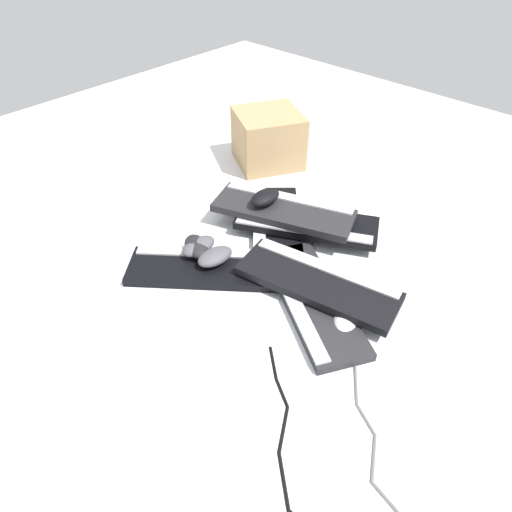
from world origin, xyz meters
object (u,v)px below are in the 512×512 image
at_px(mouse_3, 347,318).
at_px(keyboard_0, 312,300).
at_px(keyboard_4, 318,282).
at_px(mouse_2, 265,197).
at_px(keyboard_1, 276,227).
at_px(mouse_4, 199,246).
at_px(cardboard_box, 268,138).
at_px(keyboard_3, 306,223).
at_px(mouse_1, 215,257).
at_px(keyboard_5, 284,210).
at_px(mouse_0, 196,246).
at_px(keyboard_2, 205,268).

bearing_deg(mouse_3, keyboard_0, -108.67).
bearing_deg(keyboard_4, mouse_2, 156.85).
height_order(keyboard_1, mouse_4, mouse_4).
distance_m(mouse_4, cardboard_box, 0.63).
bearing_deg(mouse_3, keyboard_3, -147.48).
xyz_separation_m(keyboard_1, mouse_1, (-0.01, -0.26, 0.04)).
height_order(keyboard_0, keyboard_3, keyboard_3).
bearing_deg(mouse_2, mouse_4, 174.10).
bearing_deg(mouse_1, keyboard_3, 172.06).
distance_m(keyboard_3, keyboard_5, 0.08).
bearing_deg(keyboard_0, keyboard_3, 131.65).
bearing_deg(keyboard_0, mouse_3, 3.35).
height_order(keyboard_1, mouse_1, mouse_1).
height_order(mouse_1, mouse_4, same).
bearing_deg(cardboard_box, keyboard_1, -44.88).
height_order(mouse_0, mouse_2, mouse_2).
bearing_deg(keyboard_2, cardboard_box, 116.10).
relative_size(keyboard_4, keyboard_5, 0.99).
relative_size(keyboard_1, mouse_0, 3.85).
xyz_separation_m(mouse_0, mouse_4, (0.00, 0.01, 0.00)).
xyz_separation_m(keyboard_0, mouse_1, (-0.29, -0.08, 0.04)).
bearing_deg(mouse_3, keyboard_5, -139.06).
bearing_deg(keyboard_3, keyboard_4, -44.72).
relative_size(keyboard_3, mouse_0, 4.17).
xyz_separation_m(keyboard_5, mouse_4, (-0.08, -0.28, -0.02)).
bearing_deg(mouse_3, keyboard_1, -135.55).
distance_m(keyboard_1, keyboard_2, 0.29).
height_order(keyboard_3, mouse_0, mouse_0).
distance_m(keyboard_4, mouse_1, 0.30).
bearing_deg(keyboard_0, keyboard_2, -160.16).
bearing_deg(mouse_3, mouse_2, -133.06).
relative_size(keyboard_3, keyboard_5, 0.99).
bearing_deg(mouse_4, cardboard_box, 23.70).
relative_size(mouse_0, mouse_2, 1.00).
bearing_deg(keyboard_2, keyboard_3, 73.07).
height_order(mouse_1, cardboard_box, cardboard_box).
bearing_deg(keyboard_4, keyboard_3, 135.28).
bearing_deg(mouse_0, mouse_2, -73.22).
distance_m(mouse_0, mouse_1, 0.07).
xyz_separation_m(mouse_3, cardboard_box, (-0.71, 0.49, 0.08)).
bearing_deg(mouse_4, mouse_2, -5.70).
distance_m(keyboard_2, keyboard_3, 0.35).
relative_size(keyboard_4, mouse_2, 4.19).
height_order(keyboard_1, mouse_2, mouse_2).
xyz_separation_m(keyboard_5, mouse_1, (-0.02, -0.28, -0.02)).
distance_m(keyboard_5, mouse_3, 0.43).
xyz_separation_m(mouse_0, mouse_3, (0.47, 0.09, -0.03)).
xyz_separation_m(keyboard_4, mouse_1, (-0.28, -0.12, 0.01)).
bearing_deg(keyboard_1, mouse_4, -106.16).
relative_size(mouse_2, cardboard_box, 0.47).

